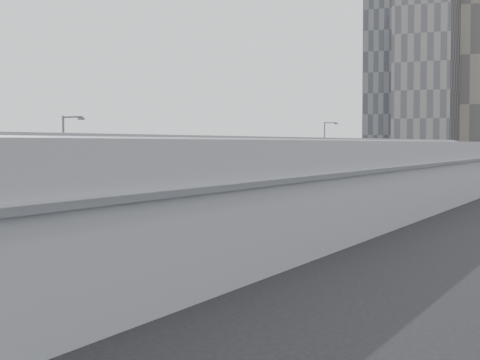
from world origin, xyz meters
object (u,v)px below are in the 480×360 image
Objects in this scene: bus_6 at (353,181)px; street_lamp_near at (66,164)px; shipping_container at (340,176)px; bus_3 at (190,204)px; bus_2 at (60,219)px; bus_5 at (311,188)px; bus_7 at (374,179)px; street_lamp_far at (326,151)px; bus_4 at (253,195)px; bus_8 at (400,174)px; suv at (377,178)px.

bus_6 is 1.54× the size of street_lamp_near.
bus_3 is at bearing -92.42° from shipping_container.
bus_2 is at bearing -94.48° from shipping_container.
bus_5 is at bearing 86.69° from bus_2.
bus_7 is 8.21m from street_lamp_far.
bus_4 reaches higher than bus_5.
bus_6 is at bearing -77.00° from shipping_container.
bus_6 is at bearing 82.78° from street_lamp_near.
bus_2 is at bearing -86.91° from bus_8.
bus_2 is 91.55m from suv.
shipping_container is (-7.87, 79.52, -0.29)m from bus_2.
bus_7 is 12.37m from shipping_container.
bus_2 is at bearing -96.54° from bus_3.
shipping_container is (-8.73, 35.98, -0.14)m from bus_5.
bus_6 is 1.40× the size of street_lamp_far.
bus_6 is 2.51× the size of suv.
bus_7 is 2.33× the size of suv.
bus_5 is at bearing -85.73° from bus_8.
street_lamp_far is at bearing -139.93° from bus_7.
bus_8 is at bearing 96.17° from bus_4.
bus_7 is at bearing 84.66° from street_lamp_near.
bus_6 reaches higher than bus_5.
bus_2 reaches higher than bus_4.
street_lamp_near is 58.41m from street_lamp_far.
street_lamp_far is at bearing -65.40° from suv.
bus_4 reaches higher than suv.
bus_7 reaches higher than suv.
bus_5 is at bearing -92.49° from bus_6.
bus_8 reaches higher than suv.
bus_2 is at bearing -84.39° from bus_4.
bus_6 reaches higher than suv.
suv is (2.62, 11.88, -0.68)m from shipping_container.
bus_8 is 1.94× the size of shipping_container.
bus_4 is 22.93m from street_lamp_near.
bus_6 reaches higher than bus_8.
bus_8 is (-0.41, 16.49, 0.09)m from bus_7.
bus_8 is (-0.05, 86.78, -0.11)m from bus_2.
shipping_container is at bearing -77.45° from suv.
bus_5 is 1.32× the size of street_lamp_far.
bus_8 reaches higher than bus_4.
bus_6 is at bearing -83.24° from bus_7.
suv is (-6.23, 32.60, -0.91)m from bus_6.
street_lamp_near is 1.29× the size of shipping_container.
shipping_container is at bearing 111.07° from bus_6.
bus_4 reaches higher than bus_7.
bus_4 is 14.00m from bus_5.
bus_3 is at bearing -81.65° from bus_4.
bus_2 is 79.91m from shipping_container.
bus_5 is 23.68m from street_lamp_far.
street_lamp_near reaches higher than bus_8.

